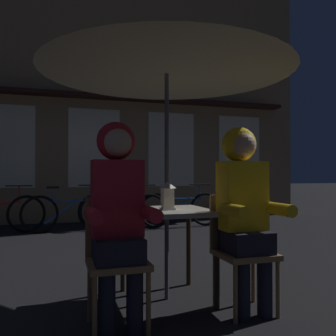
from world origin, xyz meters
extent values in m
plane|color=black|center=(0.00, 0.00, 0.00)|extent=(60.00, 60.00, 0.00)
cube|color=#B2AD9E|center=(0.00, 0.00, 0.72)|extent=(0.72, 0.72, 0.04)
cylinder|color=#2D2319|center=(-0.31, -0.31, 0.35)|extent=(0.04, 0.04, 0.70)
cylinder|color=#2D2319|center=(0.31, -0.31, 0.35)|extent=(0.04, 0.04, 0.70)
cylinder|color=#2D2319|center=(-0.31, 0.31, 0.35)|extent=(0.04, 0.04, 0.70)
cylinder|color=#2D2319|center=(0.31, 0.31, 0.35)|extent=(0.04, 0.04, 0.70)
cylinder|color=#4C4C51|center=(0.00, 0.00, 1.12)|extent=(0.04, 0.04, 2.25)
cone|color=tan|center=(0.00, 0.00, 2.06)|extent=(2.10, 2.10, 0.38)
sphere|color=#4C4C51|center=(0.00, 0.00, 2.28)|extent=(0.06, 0.06, 0.06)
cube|color=white|center=(0.00, -0.02, 0.75)|extent=(0.11, 0.11, 0.02)
cube|color=white|center=(0.00, -0.02, 0.84)|extent=(0.09, 0.09, 0.16)
pyramid|color=white|center=(0.00, -0.02, 0.94)|extent=(0.11, 0.11, 0.06)
cube|color=olive|center=(-0.48, -0.44, 0.43)|extent=(0.40, 0.40, 0.04)
cylinder|color=olive|center=(-0.31, -0.61, 0.21)|extent=(0.03, 0.03, 0.41)
cylinder|color=olive|center=(-0.65, -0.61, 0.21)|extent=(0.03, 0.03, 0.41)
cylinder|color=olive|center=(-0.31, -0.27, 0.21)|extent=(0.03, 0.03, 0.41)
cylinder|color=olive|center=(-0.65, -0.27, 0.21)|extent=(0.03, 0.03, 0.41)
cube|color=olive|center=(-0.48, -0.26, 0.66)|extent=(0.40, 0.03, 0.42)
cube|color=olive|center=(0.48, -0.44, 0.43)|extent=(0.40, 0.40, 0.04)
cylinder|color=olive|center=(0.65, -0.61, 0.21)|extent=(0.03, 0.03, 0.41)
cylinder|color=olive|center=(0.31, -0.61, 0.21)|extent=(0.03, 0.03, 0.41)
cylinder|color=olive|center=(0.65, -0.27, 0.21)|extent=(0.03, 0.03, 0.41)
cylinder|color=olive|center=(0.31, -0.27, 0.21)|extent=(0.03, 0.03, 0.41)
cube|color=olive|center=(0.48, -0.26, 0.66)|extent=(0.40, 0.03, 0.42)
cylinder|color=black|center=(-0.39, -0.57, 0.23)|extent=(0.11, 0.11, 0.45)
cylinder|color=black|center=(-0.57, -0.57, 0.23)|extent=(0.11, 0.11, 0.45)
cube|color=black|center=(-0.48, -0.44, 0.53)|extent=(0.32, 0.36, 0.16)
cube|color=red|center=(-0.48, -0.40, 0.87)|extent=(0.34, 0.22, 0.52)
cylinder|color=red|center=(-0.30, -0.62, 0.78)|extent=(0.09, 0.30, 0.09)
cylinder|color=red|center=(-0.66, -0.62, 0.78)|extent=(0.09, 0.30, 0.09)
sphere|color=tan|center=(-0.48, -0.40, 1.25)|extent=(0.21, 0.21, 0.21)
sphere|color=red|center=(-0.48, -0.35, 1.26)|extent=(0.27, 0.27, 0.27)
cylinder|color=black|center=(0.57, -0.57, 0.23)|extent=(0.11, 0.11, 0.45)
cylinder|color=black|center=(0.39, -0.57, 0.23)|extent=(0.11, 0.11, 0.45)
cube|color=black|center=(0.48, -0.44, 0.53)|extent=(0.32, 0.36, 0.16)
cube|color=yellow|center=(0.48, -0.40, 0.87)|extent=(0.34, 0.22, 0.52)
cylinder|color=yellow|center=(0.66, -0.62, 0.78)|extent=(0.09, 0.30, 0.09)
cylinder|color=yellow|center=(0.30, -0.62, 0.78)|extent=(0.09, 0.30, 0.09)
sphere|color=tan|center=(0.48, -0.40, 1.25)|extent=(0.21, 0.21, 0.21)
sphere|color=yellow|center=(0.48, -0.35, 1.26)|extent=(0.27, 0.27, 0.27)
cube|color=#937A56|center=(-0.08, 5.40, 3.10)|extent=(10.00, 0.60, 6.20)
cube|color=#EAE5C6|center=(-1.84, 5.09, 1.60)|extent=(1.10, 0.02, 1.70)
cube|color=#EAE5C6|center=(-0.08, 5.09, 1.60)|extent=(1.10, 0.02, 1.70)
cube|color=#EAE5C6|center=(1.68, 5.09, 1.60)|extent=(1.10, 0.02, 1.70)
cube|color=#EAE5C6|center=(3.44, 5.09, 1.60)|extent=(1.10, 0.02, 1.70)
cube|color=#331914|center=(-0.08, 4.95, 2.70)|extent=(9.00, 0.36, 0.08)
torus|color=black|center=(-1.37, 3.96, 0.33)|extent=(0.66, 0.17, 0.66)
cylinder|color=maroon|center=(-1.49, 3.93, 0.68)|extent=(0.02, 0.02, 0.28)
cylinder|color=black|center=(-1.49, 3.93, 0.82)|extent=(0.44, 0.11, 0.02)
torus|color=black|center=(-0.15, 4.00, 0.33)|extent=(0.66, 0.17, 0.66)
torus|color=black|center=(-1.15, 3.81, 0.33)|extent=(0.66, 0.17, 0.66)
cylinder|color=#1E4C93|center=(-0.65, 3.90, 0.54)|extent=(0.83, 0.19, 0.04)
cylinder|color=#1E4C93|center=(-0.77, 3.88, 0.36)|extent=(0.60, 0.15, 0.44)
cylinder|color=#1E4C93|center=(-0.93, 3.85, 0.66)|extent=(0.02, 0.02, 0.24)
cube|color=black|center=(-0.93, 3.85, 0.79)|extent=(0.21, 0.12, 0.04)
cylinder|color=#1E4C93|center=(-0.27, 3.97, 0.68)|extent=(0.02, 0.02, 0.28)
cylinder|color=black|center=(-0.27, 3.97, 0.82)|extent=(0.44, 0.10, 0.02)
torus|color=black|center=(0.83, 3.74, 0.33)|extent=(0.66, 0.18, 0.66)
torus|color=black|center=(-0.17, 3.95, 0.33)|extent=(0.66, 0.18, 0.66)
cylinder|color=black|center=(0.33, 3.84, 0.54)|extent=(0.83, 0.20, 0.04)
cylinder|color=black|center=(0.21, 3.87, 0.36)|extent=(0.60, 0.16, 0.44)
cylinder|color=black|center=(0.05, 3.90, 0.66)|extent=(0.02, 0.02, 0.24)
cube|color=black|center=(0.05, 3.90, 0.79)|extent=(0.21, 0.12, 0.04)
cylinder|color=black|center=(0.71, 3.77, 0.68)|extent=(0.02, 0.02, 0.28)
cylinder|color=black|center=(0.71, 3.77, 0.82)|extent=(0.44, 0.11, 0.02)
torus|color=black|center=(1.98, 3.81, 0.33)|extent=(0.66, 0.06, 0.66)
torus|color=black|center=(0.96, 3.84, 0.33)|extent=(0.66, 0.06, 0.66)
cylinder|color=#1E4C93|center=(1.47, 3.83, 0.54)|extent=(0.84, 0.05, 0.04)
cylinder|color=#1E4C93|center=(1.35, 3.83, 0.36)|extent=(0.61, 0.05, 0.44)
cylinder|color=#1E4C93|center=(1.19, 3.83, 0.66)|extent=(0.02, 0.02, 0.24)
cube|color=black|center=(1.19, 3.83, 0.79)|extent=(0.20, 0.08, 0.04)
cylinder|color=#1E4C93|center=(1.86, 3.82, 0.68)|extent=(0.02, 0.02, 0.28)
cylinder|color=black|center=(1.86, 3.82, 0.82)|extent=(0.44, 0.03, 0.02)
camera|label=1|loc=(-0.88, -2.87, 1.04)|focal=38.62mm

